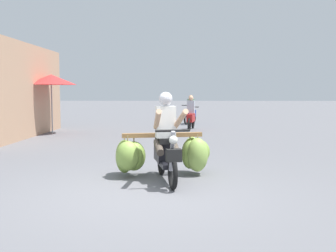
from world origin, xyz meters
TOP-DOWN VIEW (x-y plane):
  - ground_plane at (0.00, 0.00)m, footprint 120.00×120.00m
  - motorbike_main_loaded at (0.27, 1.23)m, footprint 1.87×1.88m
  - motorbike_distant_ahead_left at (1.07, 10.44)m, footprint 0.55×1.61m
  - motorbike_distant_ahead_right at (1.14, 13.54)m, footprint 0.74×1.54m
  - market_umbrella_near_shop at (-4.13, 8.69)m, footprint 1.83×1.83m

SIDE VIEW (x-z plane):
  - ground_plane at x=0.00m, z-range 0.00..0.00m
  - motorbike_main_loaded at x=0.27m, z-range -0.31..1.27m
  - motorbike_distant_ahead_left at x=1.07m, z-range -0.13..1.27m
  - motorbike_distant_ahead_right at x=1.14m, z-range -0.13..1.27m
  - market_umbrella_near_shop at x=-4.13m, z-range 0.91..3.11m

